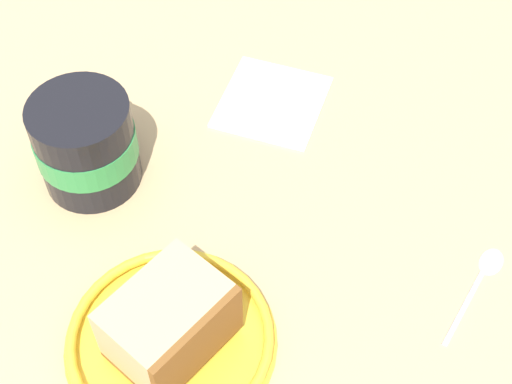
{
  "coord_description": "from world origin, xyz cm",
  "views": [
    {
      "loc": [
        -36.0,
        -2.1,
        55.81
      ],
      "look_at": [
        4.42,
        -0.27,
        3.0
      ],
      "focal_mm": 53.08,
      "sensor_mm": 36.0,
      "label": 1
    }
  ],
  "objects_px": {
    "cake_slice": "(169,323)",
    "tea_mug": "(86,142)",
    "folded_napkin": "(272,101)",
    "small_plate": "(171,339)",
    "teaspoon": "(484,270)"
  },
  "relations": [
    {
      "from": "tea_mug",
      "to": "folded_napkin",
      "type": "relative_size",
      "value": 1.1
    },
    {
      "from": "tea_mug",
      "to": "teaspoon",
      "type": "xyz_separation_m",
      "value": [
        -0.09,
        -0.35,
        -0.04
      ]
    },
    {
      "from": "folded_napkin",
      "to": "small_plate",
      "type": "bearing_deg",
      "value": 165.12
    },
    {
      "from": "small_plate",
      "to": "teaspoon",
      "type": "bearing_deg",
      "value": -73.01
    },
    {
      "from": "small_plate",
      "to": "tea_mug",
      "type": "relative_size",
      "value": 1.47
    },
    {
      "from": "cake_slice",
      "to": "tea_mug",
      "type": "xyz_separation_m",
      "value": [
        0.17,
        0.09,
        0.01
      ]
    },
    {
      "from": "small_plate",
      "to": "folded_napkin",
      "type": "relative_size",
      "value": 1.61
    },
    {
      "from": "small_plate",
      "to": "cake_slice",
      "type": "xyz_separation_m",
      "value": [
        -0.0,
        -0.0,
        0.03
      ]
    },
    {
      "from": "tea_mug",
      "to": "folded_napkin",
      "type": "height_order",
      "value": "tea_mug"
    },
    {
      "from": "small_plate",
      "to": "folded_napkin",
      "type": "distance_m",
      "value": 0.28
    },
    {
      "from": "cake_slice",
      "to": "small_plate",
      "type": "bearing_deg",
      "value": 51.09
    },
    {
      "from": "cake_slice",
      "to": "teaspoon",
      "type": "bearing_deg",
      "value": -72.53
    },
    {
      "from": "small_plate",
      "to": "teaspoon",
      "type": "distance_m",
      "value": 0.27
    },
    {
      "from": "cake_slice",
      "to": "folded_napkin",
      "type": "distance_m",
      "value": 0.29
    },
    {
      "from": "teaspoon",
      "to": "tea_mug",
      "type": "bearing_deg",
      "value": 75.48
    }
  ]
}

